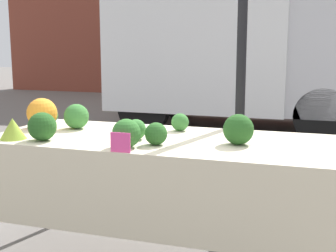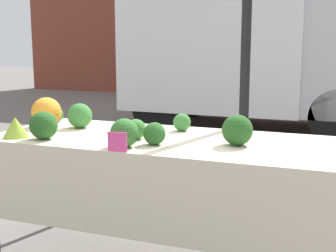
# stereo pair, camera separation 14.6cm
# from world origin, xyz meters

# --- Properties ---
(tent_pole) EXTENTS (0.07, 0.07, 2.48)m
(tent_pole) POSITION_xyz_m (0.35, 0.63, 1.24)
(tent_pole) COLOR black
(tent_pole) RESTS_ON ground_plane
(parked_truck) EXTENTS (4.12, 2.20, 2.84)m
(parked_truck) POSITION_xyz_m (-0.47, 5.05, 1.49)
(parked_truck) COLOR white
(parked_truck) RESTS_ON ground_plane
(market_table) EXTENTS (2.25, 0.89, 0.86)m
(market_table) POSITION_xyz_m (0.00, -0.07, 0.76)
(market_table) COLOR beige
(market_table) RESTS_ON ground_plane
(orange_cauliflower) EXTENTS (0.21, 0.21, 0.21)m
(orange_cauliflower) POSITION_xyz_m (-0.95, 0.08, 0.96)
(orange_cauliflower) COLOR orange
(orange_cauliflower) RESTS_ON market_table
(romanesco_head) EXTENTS (0.16, 0.16, 0.13)m
(romanesco_head) POSITION_xyz_m (-0.92, -0.31, 0.92)
(romanesco_head) COLOR #93B238
(romanesco_head) RESTS_ON market_table
(broccoli_head_0) EXTENTS (0.17, 0.17, 0.17)m
(broccoli_head_0) POSITION_xyz_m (-0.15, -0.31, 0.94)
(broccoli_head_0) COLOR #2D6628
(broccoli_head_0) RESTS_ON market_table
(broccoli_head_1) EXTENTS (0.13, 0.13, 0.13)m
(broccoli_head_1) POSITION_xyz_m (-0.01, -0.20, 0.92)
(broccoli_head_1) COLOR #285B23
(broccoli_head_1) RESTS_ON market_table
(broccoli_head_2) EXTENTS (0.11, 0.11, 0.11)m
(broccoli_head_2) POSITION_xyz_m (-1.01, 0.28, 0.91)
(broccoli_head_2) COLOR #2D6628
(broccoli_head_2) RESTS_ON market_table
(broccoli_head_3) EXTENTS (0.18, 0.18, 0.18)m
(broccoli_head_3) POSITION_xyz_m (0.45, -0.04, 0.95)
(broccoli_head_3) COLOR #23511E
(broccoli_head_3) RESTS_ON market_table
(broccoli_head_4) EXTENTS (0.13, 0.13, 0.13)m
(broccoli_head_4) POSITION_xyz_m (-0.18, -0.09, 0.92)
(broccoli_head_4) COLOR #387533
(broccoli_head_4) RESTS_ON market_table
(broccoli_head_5) EXTENTS (0.12, 0.12, 0.12)m
(broccoli_head_5) POSITION_xyz_m (0.00, 0.27, 0.92)
(broccoli_head_5) COLOR #387533
(broccoli_head_5) RESTS_ON market_table
(broccoli_head_6) EXTENTS (0.17, 0.17, 0.17)m
(broccoli_head_6) POSITION_xyz_m (-0.71, 0.13, 0.94)
(broccoli_head_6) COLOR #387533
(broccoli_head_6) RESTS_ON market_table
(broccoli_head_7) EXTENTS (0.18, 0.18, 0.18)m
(broccoli_head_7) POSITION_xyz_m (-0.72, -0.29, 0.94)
(broccoli_head_7) COLOR #23511E
(broccoli_head_7) RESTS_ON market_table
(price_sign) EXTENTS (0.12, 0.01, 0.11)m
(price_sign) POSITION_xyz_m (-0.14, -0.43, 0.91)
(price_sign) COLOR #EF4793
(price_sign) RESTS_ON market_table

